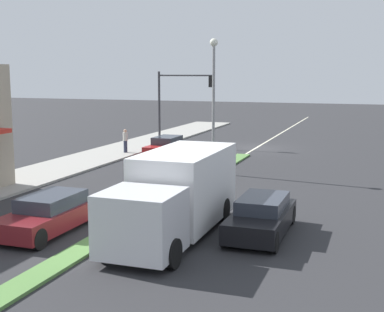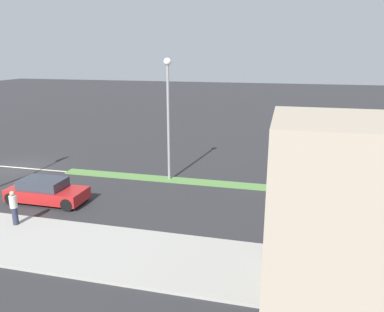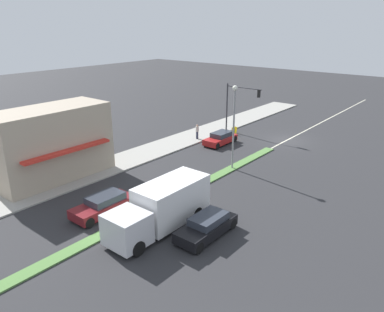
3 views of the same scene
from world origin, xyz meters
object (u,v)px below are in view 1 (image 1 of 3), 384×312
(street_lamp, at_px, (214,88))
(hatchback_red, at_px, (166,146))
(sedan_maroon, at_px, (50,214))
(warning_aframe_sign, at_px, (176,141))
(suv_black, at_px, (261,216))
(pedestrian, at_px, (125,140))
(traffic_signal_main, at_px, (176,95))
(delivery_truck, at_px, (177,194))

(street_lamp, bearing_deg, hatchback_red, -46.65)
(sedan_maroon, bearing_deg, street_lamp, -99.92)
(warning_aframe_sign, xyz_separation_m, suv_black, (-10.93, 19.86, 0.22))
(suv_black, height_order, sedan_maroon, sedan_maroon)
(pedestrian, relative_size, suv_black, 0.37)
(traffic_signal_main, distance_m, suv_black, 23.59)
(traffic_signal_main, relative_size, pedestrian, 3.44)
(traffic_signal_main, distance_m, delivery_truck, 23.20)
(pedestrian, bearing_deg, delivery_truck, 121.85)
(hatchback_red, bearing_deg, street_lamp, 133.35)
(delivery_truck, xyz_separation_m, sedan_maroon, (4.40, 1.20, -0.82))
(suv_black, distance_m, sedan_maroon, 7.52)
(hatchback_red, bearing_deg, traffic_signal_main, -76.93)
(delivery_truck, distance_m, sedan_maroon, 4.63)
(suv_black, height_order, hatchback_red, suv_black)
(traffic_signal_main, bearing_deg, sedan_maroon, 99.80)
(street_lamp, distance_m, pedestrian, 10.06)
(warning_aframe_sign, bearing_deg, sedan_maroon, 99.61)
(pedestrian, relative_size, warning_aframe_sign, 1.94)
(pedestrian, distance_m, delivery_truck, 19.18)
(pedestrian, relative_size, sedan_maroon, 0.36)
(traffic_signal_main, relative_size, warning_aframe_sign, 6.69)
(delivery_truck, bearing_deg, traffic_signal_main, -68.85)
(traffic_signal_main, height_order, hatchback_red, traffic_signal_main)
(pedestrian, xyz_separation_m, sedan_maroon, (-5.72, 17.49, -0.32))
(traffic_signal_main, bearing_deg, hatchback_red, 103.07)
(warning_aframe_sign, bearing_deg, street_lamp, 122.11)
(warning_aframe_sign, distance_m, delivery_truck, 22.39)
(suv_black, relative_size, hatchback_red, 1.05)
(traffic_signal_main, height_order, warning_aframe_sign, traffic_signal_main)
(pedestrian, distance_m, warning_aframe_sign, 4.99)
(pedestrian, bearing_deg, sedan_maroon, 108.10)
(warning_aframe_sign, bearing_deg, hatchback_red, 102.65)
(pedestrian, distance_m, hatchback_red, 2.96)
(traffic_signal_main, xyz_separation_m, street_lamp, (-6.12, 10.14, 0.88))
(street_lamp, xyz_separation_m, sedan_maroon, (2.20, 12.58, -4.13))
(sedan_maroon, relative_size, hatchback_red, 1.07)
(street_lamp, xyz_separation_m, delivery_truck, (-2.20, 11.38, -3.31))
(delivery_truck, relative_size, sedan_maroon, 1.68)
(pedestrian, bearing_deg, warning_aframe_sign, -113.59)
(traffic_signal_main, relative_size, delivery_truck, 0.75)
(pedestrian, height_order, hatchback_red, pedestrian)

